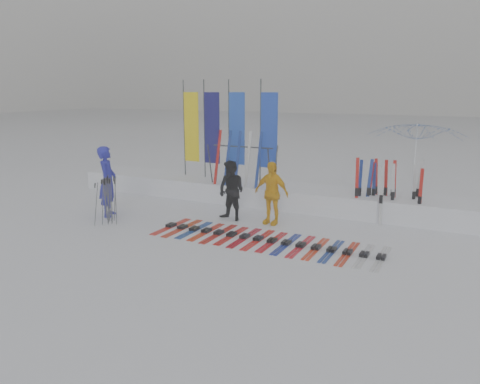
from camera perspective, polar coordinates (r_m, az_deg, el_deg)
The scene contains 11 objects.
ground at distance 10.59m, azimuth -4.87°, elevation -6.86°, with size 120.00×120.00×0.00m, color white.
snow_bank at distance 14.48m, azimuth 4.58°, elevation -0.35°, with size 14.00×1.60×0.60m, color white.
person_blue at distance 13.52m, azimuth -15.84°, elevation 1.25°, with size 0.72×0.47×1.96m, color #1C1EA8.
person_black at distance 12.60m, azimuth -1.06°, elevation 0.15°, with size 0.79×0.62×1.62m, color black.
person_yellow at distance 12.27m, azimuth 3.84°, elevation -0.12°, with size 0.98×0.41×1.66m, color yellow.
tent_canopy at distance 15.04m, azimuth 20.45°, elevation 3.29°, with size 2.85×2.91×2.62m, color white.
ski_row at distance 11.03m, azimuth 3.12°, elevation -5.84°, with size 5.48×1.70×0.07m.
pole_cluster at distance 12.88m, azimuth -15.81°, elevation -0.99°, with size 0.66×0.68×1.26m.
feather_flags at distance 15.21m, azimuth -1.77°, elevation 7.71°, with size 3.44×0.17×3.20m.
ski_rack at distance 14.33m, azimuth 0.29°, elevation 3.96°, with size 2.04×0.80×1.23m.
upright_skis at distance 13.30m, azimuth 17.31°, elevation 0.16°, with size 1.71×1.05×1.70m.
Camera 1 is at (5.24, -8.52, 3.48)m, focal length 35.00 mm.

